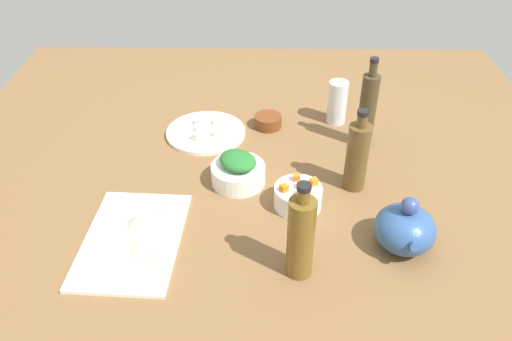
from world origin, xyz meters
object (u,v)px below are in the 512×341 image
bowl_carrots (298,197)px  bottle_1 (357,155)px  bottle_0 (367,109)px  bowl_small_side (268,121)px  plate_tofu (206,132)px  drinking_glass_0 (337,102)px  bowl_greens (238,174)px  teapot (405,229)px  bottle_2 (301,236)px  cutting_board (132,240)px

bowl_carrots → bottle_1: bearing=119.3°
bottle_0 → bottle_1: (21.63, -5.86, -1.96)cm
bowl_small_side → bottle_1: (31.35, 23.77, 8.31)cm
plate_tofu → drinking_glass_0: bearing=101.6°
bowl_greens → bottle_0: bearing=118.3°
bowl_carrots → bottle_1: bottle_1 is taller
teapot → bottle_0: 45.81cm
bottle_2 → teapot: bearing=108.7°
plate_tofu → drinking_glass_0: drinking_glass_0 is taller
cutting_board → bottle_2: size_ratio=1.39×
teapot → bottle_0: (-45.25, -2.68, 6.58)cm
plate_tofu → teapot: (50.02, 52.23, 5.09)cm
plate_tofu → bowl_carrots: bearing=38.1°
cutting_board → plate_tofu: plate_tofu is taller
bowl_greens → bowl_small_side: bowl_greens is taller
cutting_board → bowl_small_side: (-54.47, 33.23, 1.50)cm
bowl_greens → teapot: (24.81, 40.66, 2.93)cm
bottle_2 → drinking_glass_0: bottle_2 is taller
cutting_board → bottle_0: 78.06cm
cutting_board → bottle_1: (-23.12, 57.01, 9.81)cm
bottle_0 → drinking_glass_0: size_ratio=2.00×
bowl_small_side → bottle_0: size_ratio=0.31×
bowl_small_side → bowl_carrots: bearing=11.0°
bottle_0 → bowl_greens: bearing=-61.7°
bottle_2 → bottle_1: bearing=152.4°
cutting_board → drinking_glass_0: bearing=136.2°
plate_tofu → bottle_2: bearing=24.6°
teapot → bottle_1: bottle_1 is taller
bowl_small_side → bottle_1: size_ratio=0.37×
teapot → cutting_board: bearing=-90.4°
bowl_greens → bottle_0: size_ratio=0.53×
bottle_0 → cutting_board: bearing=-54.6°
bowl_greens → bowl_carrots: bowl_carrots is taller
bowl_greens → bottle_0: bottle_0 is taller
bowl_carrots → bottle_0: 38.67cm
bowl_small_side → bottle_0: (9.72, 29.63, 10.27)cm
plate_tofu → teapot: 72.49cm
teapot → drinking_glass_0: teapot is taller
bottle_2 → bottle_0: bearing=157.2°
plate_tofu → bottle_0: bearing=84.5°
cutting_board → bowl_carrots: bowl_carrots is taller
cutting_board → bowl_small_side: bowl_small_side is taller
bottle_1 → bottle_2: size_ratio=0.96×
plate_tofu → bottle_2: (58.58, 26.88, 10.29)cm
bottle_1 → bowl_small_side: bearing=-142.8°
bowl_greens → teapot: teapot is taller
bowl_carrots → drinking_glass_0: 46.61cm
bowl_carrots → bottle_2: size_ratio=0.50×
cutting_board → drinking_glass_0: 80.91cm
bottle_1 → cutting_board: bearing=-67.9°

